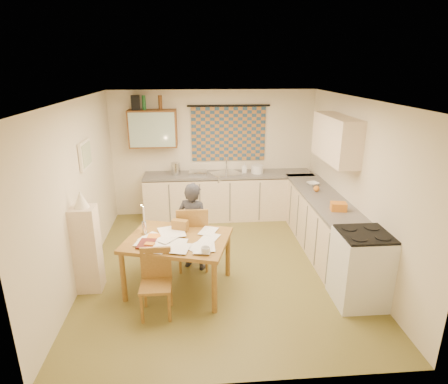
{
  "coord_description": "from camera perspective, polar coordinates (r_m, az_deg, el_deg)",
  "views": [
    {
      "loc": [
        -0.37,
        -5.08,
        2.93
      ],
      "look_at": [
        0.05,
        0.2,
        1.13
      ],
      "focal_mm": 30.0,
      "sensor_mm": 36.0,
      "label": 1
    }
  ],
  "objects": [
    {
      "name": "floor",
      "position": [
        5.88,
        -0.33,
        -11.26
      ],
      "size": [
        4.0,
        4.5,
        0.02
      ],
      "primitive_type": "cube",
      "color": "brown",
      "rests_on": "ground"
    },
    {
      "name": "ceiling",
      "position": [
        5.11,
        -0.38,
        14.0
      ],
      "size": [
        4.0,
        4.5,
        0.02
      ],
      "primitive_type": "cube",
      "color": "white",
      "rests_on": "floor"
    },
    {
      "name": "wall_back",
      "position": [
        7.54,
        -1.63,
        5.84
      ],
      "size": [
        4.0,
        0.02,
        2.5
      ],
      "primitive_type": "cube",
      "color": "beige",
      "rests_on": "floor"
    },
    {
      "name": "wall_front",
      "position": [
        3.31,
        2.6,
        -11.86
      ],
      "size": [
        4.0,
        0.02,
        2.5
      ],
      "primitive_type": "cube",
      "color": "beige",
      "rests_on": "floor"
    },
    {
      "name": "wall_left",
      "position": [
        5.6,
        -21.33,
        -0.08
      ],
      "size": [
        0.02,
        4.5,
        2.5
      ],
      "primitive_type": "cube",
      "color": "beige",
      "rests_on": "floor"
    },
    {
      "name": "wall_right",
      "position": [
        5.86,
        19.65,
        0.93
      ],
      "size": [
        0.02,
        4.5,
        2.5
      ],
      "primitive_type": "cube",
      "color": "beige",
      "rests_on": "floor"
    },
    {
      "name": "window_blind",
      "position": [
        7.44,
        0.69,
        8.82
      ],
      "size": [
        1.45,
        0.03,
        1.05
      ],
      "primitive_type": "cube",
      "color": "navy",
      "rests_on": "wall_back"
    },
    {
      "name": "curtain_rod",
      "position": [
        7.35,
        0.73,
        13.02
      ],
      "size": [
        1.6,
        0.04,
        0.04
      ],
      "primitive_type": "cylinder",
      "rotation": [
        0.0,
        1.57,
        0.0
      ],
      "color": "black",
      "rests_on": "wall_back"
    },
    {
      "name": "wall_cabinet",
      "position": [
        7.29,
        -10.78,
        9.48
      ],
      "size": [
        0.9,
        0.34,
        0.7
      ],
      "primitive_type": "cube",
      "color": "#573115",
      "rests_on": "wall_back"
    },
    {
      "name": "wall_cabinet_glass",
      "position": [
        7.13,
        -10.91,
        9.26
      ],
      "size": [
        0.84,
        0.02,
        0.64
      ],
      "primitive_type": "cube",
      "color": "#99B2A5",
      "rests_on": "wall_back"
    },
    {
      "name": "upper_cabinet_right",
      "position": [
        6.14,
        16.68,
        7.81
      ],
      "size": [
        0.34,
        1.3,
        0.7
      ],
      "primitive_type": "cube",
      "color": "beige",
      "rests_on": "wall_right"
    },
    {
      "name": "framed_print",
      "position": [
        5.84,
        -20.41,
        5.38
      ],
      "size": [
        0.04,
        0.5,
        0.4
      ],
      "primitive_type": "cube",
      "color": "white",
      "rests_on": "wall_left"
    },
    {
      "name": "print_canvas",
      "position": [
        5.84,
        -20.18,
        5.39
      ],
      "size": [
        0.01,
        0.42,
        0.32
      ],
      "primitive_type": "cube",
      "color": "silver",
      "rests_on": "wall_left"
    },
    {
      "name": "counter_back",
      "position": [
        7.49,
        0.69,
        -0.62
      ],
      "size": [
        3.3,
        0.62,
        0.92
      ],
      "color": "beige",
      "rests_on": "floor"
    },
    {
      "name": "counter_right",
      "position": [
        6.32,
        15.04,
        -5.06
      ],
      "size": [
        0.62,
        2.95,
        0.92
      ],
      "color": "beige",
      "rests_on": "floor"
    },
    {
      "name": "stove",
      "position": [
        5.16,
        20.12,
        -10.82
      ],
      "size": [
        0.63,
        0.63,
        0.97
      ],
      "color": "white",
      "rests_on": "floor"
    },
    {
      "name": "sink",
      "position": [
        7.35,
        0.23,
        2.52
      ],
      "size": [
        0.68,
        0.63,
        0.1
      ],
      "primitive_type": "cube",
      "rotation": [
        0.0,
        0.0,
        0.39
      ],
      "color": "silver",
      "rests_on": "counter_back"
    },
    {
      "name": "tap",
      "position": [
        7.48,
        0.38,
        4.24
      ],
      "size": [
        0.04,
        0.04,
        0.28
      ],
      "primitive_type": "cylinder",
      "rotation": [
        0.0,
        0.0,
        -0.24
      ],
      "color": "silver",
      "rests_on": "counter_back"
    },
    {
      "name": "dish_rack",
      "position": [
        7.31,
        -4.01,
        2.95
      ],
      "size": [
        0.36,
        0.32,
        0.06
      ],
      "primitive_type": "cube",
      "rotation": [
        0.0,
        0.0,
        -0.04
      ],
      "color": "silver",
      "rests_on": "counter_back"
    },
    {
      "name": "kettle",
      "position": [
        7.29,
        -7.36,
        3.54
      ],
      "size": [
        0.21,
        0.21,
        0.24
      ],
      "primitive_type": "cylinder",
      "rotation": [
        0.0,
        0.0,
        0.21
      ],
      "color": "silver",
      "rests_on": "counter_back"
    },
    {
      "name": "mixing_bowl",
      "position": [
        7.39,
        5.07,
        3.52
      ],
      "size": [
        0.26,
        0.26,
        0.16
      ],
      "primitive_type": "cylinder",
      "rotation": [
        0.0,
        0.0,
        0.08
      ],
      "color": "white",
      "rests_on": "counter_back"
    },
    {
      "name": "soap_bottle",
      "position": [
        7.4,
        3.11,
        3.72
      ],
      "size": [
        0.11,
        0.11,
        0.2
      ],
      "primitive_type": "imported",
      "rotation": [
        0.0,
        0.0,
        -0.13
      ],
      "color": "white",
      "rests_on": "counter_back"
    },
    {
      "name": "bowl",
      "position": [
        6.8,
        13.39,
        1.23
      ],
      "size": [
        0.32,
        0.32,
        0.05
      ],
      "primitive_type": "imported",
      "rotation": [
        0.0,
        0.0,
        0.31
      ],
      "color": "white",
      "rests_on": "counter_right"
    },
    {
      "name": "orange_bag",
      "position": [
        5.71,
        17.06,
        -2.13
      ],
      "size": [
        0.24,
        0.2,
        0.12
      ],
      "primitive_type": "cube",
      "rotation": [
        0.0,
        0.0,
        -0.18
      ],
      "color": "orange",
      "rests_on": "counter_right"
    },
    {
      "name": "fruit_orange",
      "position": [
        6.46,
        13.91,
        0.49
      ],
      "size": [
        0.1,
        0.1,
        0.1
      ],
      "primitive_type": "sphere",
      "color": "orange",
      "rests_on": "counter_right"
    },
    {
      "name": "speaker",
      "position": [
        7.27,
        -13.32,
        13.11
      ],
      "size": [
        0.18,
        0.22,
        0.26
      ],
      "primitive_type": "cube",
      "rotation": [
        0.0,
        0.0,
        0.13
      ],
      "color": "black",
      "rests_on": "wall_cabinet"
    },
    {
      "name": "bottle_green",
      "position": [
        7.25,
        -12.11,
        13.18
      ],
      "size": [
        0.08,
        0.08,
        0.26
      ],
      "primitive_type": "cylinder",
      "rotation": [
        0.0,
        0.0,
        0.24
      ],
      "color": "#195926",
      "rests_on": "wall_cabinet"
    },
    {
      "name": "bottle_brown",
      "position": [
        7.22,
        -9.7,
        13.3
      ],
      "size": [
        0.09,
        0.09,
        0.26
      ],
      "primitive_type": "cylinder",
      "rotation": [
        0.0,
        0.0,
        0.33
      ],
      "color": "#573115",
      "rests_on": "wall_cabinet"
    },
    {
      "name": "dining_table",
      "position": [
        5.22,
        -6.94,
        -10.7
      ],
      "size": [
        1.55,
        1.33,
        0.75
      ],
      "rotation": [
        0.0,
        0.0,
        -0.28
      ],
      "color": "brown",
      "rests_on": "floor"
    },
    {
      "name": "chair_far",
      "position": [
        5.73,
        -4.71,
        -8.53
      ],
      "size": [
        0.46,
        0.46,
        1.01
      ],
      "rotation": [
        0.0,
        0.0,
        3.14
      ],
      "color": "brown",
      "rests_on": "floor"
    },
    {
      "name": "chair_near",
      "position": [
        4.83,
        -10.23,
        -15.21
      ],
      "size": [
        0.38,
        0.38,
        0.83
      ],
      "rotation": [
        0.0,
        0.0,
        0.0
      ],
      "color": "brown",
      "rests_on": "floor"
    },
    {
      "name": "person",
      "position": [
        5.57,
        -4.67,
        -5.25
      ],
      "size": [
        0.75,
        0.71,
        1.35
      ],
      "primitive_type": "imported",
      "rotation": [
        0.0,
        0.0,
        2.69
      ],
      "color": "black",
      "rests_on": "floor"
    },
    {
      "name": "shelf_stand",
      "position": [
        5.38,
        -20.12,
        -8.21
      ],
      "size": [
        0.32,
        0.3,
        1.2
      ],
      "primitive_type": "cube",
      "color": "beige",
      "rests_on": "floor"
    },
    {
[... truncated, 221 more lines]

